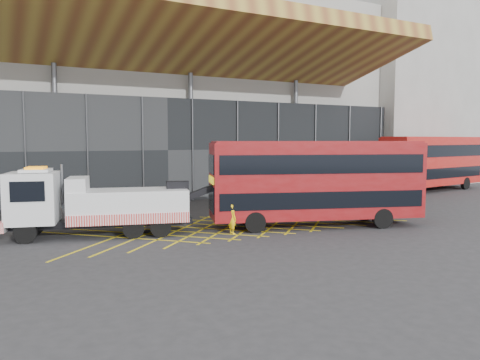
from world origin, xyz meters
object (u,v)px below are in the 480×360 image
bus_towed (316,179)px  worker (232,219)px  bus_second (433,161)px  recovery_truck (94,203)px

bus_towed → worker: size_ratio=7.59×
bus_second → worker: 27.58m
bus_second → recovery_truck: bearing=-176.3°
worker → bus_second: bearing=-74.3°
bus_towed → bus_second: size_ratio=0.93×
recovery_truck → bus_towed: bus_towed is taller
recovery_truck → bus_second: bus_second is taller
recovery_truck → worker: recovery_truck is taller
bus_second → worker: (-25.95, -9.11, -2.04)m
recovery_truck → bus_second: bearing=26.5°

